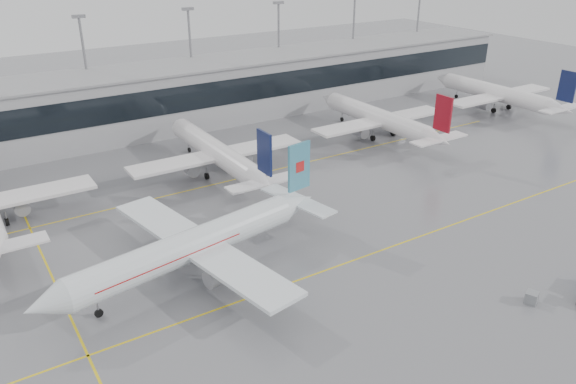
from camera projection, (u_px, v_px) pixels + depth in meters
ground at (341, 265)px, 67.51m from camera, size 320.00×320.00×0.00m
taxi_line_main at (341, 265)px, 67.51m from camera, size 120.00×0.25×0.01m
taxi_line_north at (228, 181)px, 90.54m from camera, size 120.00×0.25×0.01m
taxi_line_cross at (54, 281)px, 64.40m from camera, size 0.25×60.00×0.01m
terminal at (155, 100)px, 112.60m from camera, size 180.00×15.00×12.00m
terminal_glass at (168, 101)px, 106.18m from camera, size 180.00×0.20×5.00m
terminal_roof at (152, 69)px, 110.02m from camera, size 182.00×16.00×0.40m
light_masts at (141, 58)px, 114.15m from camera, size 156.40×1.00×22.60m
air_canada_jet at (197, 244)px, 64.38m from camera, size 38.09×31.21×12.18m
parked_jet_c at (217, 153)px, 91.82m from camera, size 29.64×36.96×11.72m
parked_jet_d at (380, 119)px, 108.88m from camera, size 29.64×36.96×11.72m
parked_jet_e at (499, 94)px, 125.94m from camera, size 29.64×36.96×11.72m
gse_unit at (532, 298)px, 60.27m from camera, size 1.68×1.63×1.31m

